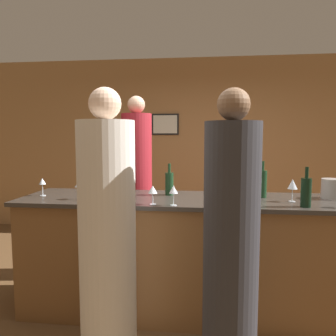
{
  "coord_description": "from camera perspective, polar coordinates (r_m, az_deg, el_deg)",
  "views": [
    {
      "loc": [
        0.06,
        -2.8,
        1.56
      ],
      "look_at": [
        -0.28,
        0.1,
        1.27
      ],
      "focal_mm": 35.0,
      "sensor_mm": 36.0,
      "label": 1
    }
  ],
  "objects": [
    {
      "name": "bartender",
      "position": [
        3.67,
        -5.4,
        -4.23
      ],
      "size": [
        0.33,
        0.33,
        1.99
      ],
      "rotation": [
        0.0,
        0.0,
        3.14
      ],
      "color": "maroon",
      "rests_on": "ground_plane"
    },
    {
      "name": "guest_0",
      "position": [
        2.23,
        -10.49,
        -12.7
      ],
      "size": [
        0.37,
        0.37,
        1.87
      ],
      "color": "silver",
      "rests_on": "ground_plane"
    },
    {
      "name": "back_wall",
      "position": [
        5.35,
        6.08,
        3.84
      ],
      "size": [
        8.0,
        0.08,
        2.8
      ],
      "color": "#A37547",
      "rests_on": "ground_plane"
    },
    {
      "name": "bar_counter",
      "position": [
        2.99,
        5.33,
        -14.91
      ],
      "size": [
        3.12,
        0.76,
        1.02
      ],
      "color": "brown",
      "rests_on": "ground_plane"
    },
    {
      "name": "wine_glass_1",
      "position": [
        2.56,
        -2.68,
        -3.86
      ],
      "size": [
        0.07,
        0.07,
        0.15
      ],
      "color": "silver",
      "rests_on": "bar_counter"
    },
    {
      "name": "wine_bottle_2",
      "position": [
        2.98,
        0.23,
        -2.66
      ],
      "size": [
        0.08,
        0.08,
        0.29
      ],
      "color": "#19381E",
      "rests_on": "bar_counter"
    },
    {
      "name": "wine_bottle_0",
      "position": [
        2.69,
        22.91,
        -3.83
      ],
      "size": [
        0.08,
        0.08,
        0.31
      ],
      "color": "black",
      "rests_on": "bar_counter"
    },
    {
      "name": "wine_glass_0",
      "position": [
        3.15,
        -21.04,
        -2.31
      ],
      "size": [
        0.06,
        0.06,
        0.16
      ],
      "color": "silver",
      "rests_on": "bar_counter"
    },
    {
      "name": "wine_glass_5",
      "position": [
        2.52,
        0.96,
        -3.89
      ],
      "size": [
        0.07,
        0.07,
        0.16
      ],
      "color": "silver",
      "rests_on": "bar_counter"
    },
    {
      "name": "wine_glass_6",
      "position": [
        2.75,
        12.9,
        -3.25
      ],
      "size": [
        0.08,
        0.08,
        0.16
      ],
      "color": "silver",
      "rests_on": "bar_counter"
    },
    {
      "name": "guest_1",
      "position": [
        2.12,
        10.89,
        -13.79
      ],
      "size": [
        0.34,
        0.34,
        1.85
      ],
      "color": "#2D2D33",
      "rests_on": "ground_plane"
    },
    {
      "name": "wine_bottle_1",
      "position": [
        2.98,
        16.11,
        -2.56
      ],
      "size": [
        0.08,
        0.08,
        0.32
      ],
      "color": "#19381E",
      "rests_on": "bar_counter"
    },
    {
      "name": "wine_glass_2",
      "position": [
        2.77,
        14.71,
        -3.14
      ],
      "size": [
        0.07,
        0.07,
        0.16
      ],
      "color": "silver",
      "rests_on": "bar_counter"
    },
    {
      "name": "wine_glass_4",
      "position": [
        2.85,
        20.87,
        -2.73
      ],
      "size": [
        0.08,
        0.08,
        0.19
      ],
      "color": "silver",
      "rests_on": "bar_counter"
    },
    {
      "name": "ice_bucket",
      "position": [
        3.14,
        26.5,
        -3.25
      ],
      "size": [
        0.16,
        0.16,
        0.17
      ],
      "color": "#9E9993",
      "rests_on": "bar_counter"
    },
    {
      "name": "ground_plane",
      "position": [
        3.21,
        5.24,
        -23.55
      ],
      "size": [
        14.0,
        14.0,
        0.0
      ],
      "primitive_type": "plane",
      "color": "brown"
    },
    {
      "name": "wine_glass_7",
      "position": [
        2.87,
        -15.17,
        -2.76
      ],
      "size": [
        0.08,
        0.08,
        0.16
      ],
      "color": "silver",
      "rests_on": "bar_counter"
    }
  ]
}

